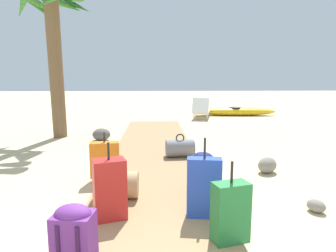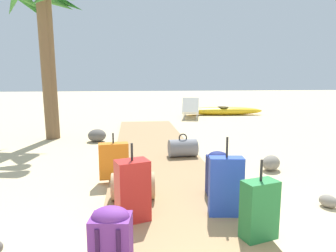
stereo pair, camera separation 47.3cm
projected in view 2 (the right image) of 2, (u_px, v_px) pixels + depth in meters
ground_plane at (160, 171)px, 5.15m from camera, size 60.00×60.00×0.00m
boardwalk at (156, 155)px, 6.01m from camera, size 1.61×8.87×0.08m
suitcase_orange at (114, 161)px, 4.50m from camera, size 0.45×0.23×0.68m
duffel_bag_grey at (183, 148)px, 5.75m from camera, size 0.55×0.36×0.44m
suitcase_blue at (226, 186)px, 3.28m from camera, size 0.38×0.21×0.86m
suitcase_green at (259, 210)px, 2.81m from camera, size 0.36×0.26×0.75m
duffel_bag_tan at (133, 186)px, 3.74m from camera, size 0.53×0.34×0.44m
backpack_navy at (217, 172)px, 3.88m from camera, size 0.28×0.27×0.56m
suitcase_red at (133, 190)px, 3.16m from camera, size 0.39×0.32×0.82m
backpack_purple at (111, 236)px, 2.38m from camera, size 0.34×0.29×0.49m
palm_tree_near_left at (42, 8)px, 7.27m from camera, size 2.21×2.28×4.07m
palm_tree_far_left at (44, 17)px, 7.33m from camera, size 1.90×2.03×3.96m
lounge_chair at (191, 110)px, 11.69m from camera, size 0.92×1.61×0.81m
kayak at (223, 111)px, 12.75m from camera, size 3.35×0.88×0.34m
rock_right_mid at (328, 201)px, 3.71m from camera, size 0.26×0.28×0.15m
rock_right_far at (271, 163)px, 5.16m from camera, size 0.46×0.46×0.26m
rock_left_mid at (97, 135)px, 7.47m from camera, size 0.54×0.54×0.31m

